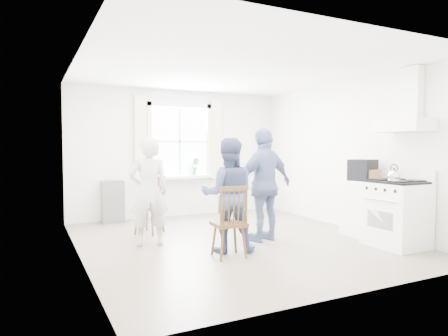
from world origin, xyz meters
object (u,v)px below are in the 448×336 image
stereo_stack (363,170)px  person_left (149,192)px  low_cabinet (363,208)px  person_right (265,185)px  person_mid (228,195)px  windsor_chair_b (232,214)px  windsor_chair_a (155,198)px  gas_stove (397,213)px

stereo_stack → person_left: 3.36m
low_cabinet → person_right: (-1.57, 0.45, 0.41)m
person_left → person_mid: size_ratio=1.01×
windsor_chair_b → person_mid: person_mid is taller
person_mid → windsor_chair_a: bearing=-45.3°
low_cabinet → person_left: person_left is taller
windsor_chair_b → person_left: 1.40m
windsor_chair_a → person_right: bearing=-41.2°
windsor_chair_a → person_right: 1.84m
person_right → gas_stove: bearing=131.8°
stereo_stack → windsor_chair_a: 3.38m
windsor_chair_a → person_right: person_right is taller
windsor_chair_a → person_left: person_left is taller
windsor_chair_a → person_mid: person_mid is taller
stereo_stack → person_left: bearing=163.6°
person_left → person_right: size_ratio=0.91×
gas_stove → person_right: 1.93m
person_mid → person_left: bearing=-18.3°
gas_stove → person_right: (-1.50, 1.15, 0.38)m
stereo_stack → windsor_chair_b: stereo_stack is taller
person_right → low_cabinet: bearing=153.2°
windsor_chair_a → person_left: (-0.30, -0.72, 0.20)m
gas_stove → person_mid: bearing=159.8°
gas_stove → low_cabinet: (0.07, 0.70, -0.03)m
low_cabinet → windsor_chair_b: windsor_chair_b is taller
person_left → person_mid: person_left is taller
gas_stove → windsor_chair_a: bearing=140.7°
stereo_stack → person_left: size_ratio=0.29×
low_cabinet → person_mid: person_mid is taller
low_cabinet → windsor_chair_a: windsor_chair_a is taller
person_left → person_right: (1.67, -0.48, 0.07)m
gas_stove → person_left: (-3.18, 1.63, 0.30)m
gas_stove → stereo_stack: (0.03, 0.69, 0.58)m
stereo_stack → low_cabinet: bearing=16.7°
windsor_chair_a → person_right: size_ratio=0.56×
gas_stove → stereo_stack: bearing=87.6°
person_mid → person_right: bearing=-134.7°
stereo_stack → windsor_chair_b: 2.50m
low_cabinet → stereo_stack: (-0.04, -0.01, 0.62)m
person_left → low_cabinet: bearing=173.2°
person_left → person_mid: 1.19m
gas_stove → windsor_chair_a: gas_stove is taller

